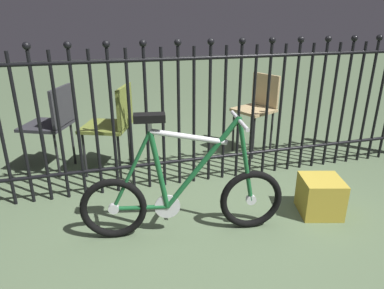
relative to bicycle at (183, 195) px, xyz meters
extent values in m
plane|color=#516547|center=(0.29, 0.11, -0.30)|extent=(20.00, 20.00, 0.00)
cylinder|color=black|center=(-1.25, 0.75, 0.31)|extent=(0.03, 0.03, 1.23)
cylinder|color=black|center=(-1.11, 0.75, 0.31)|extent=(0.03, 0.03, 1.23)
cylinder|color=black|center=(-0.97, 0.75, 0.31)|extent=(0.03, 0.03, 1.23)
sphere|color=black|center=(-0.97, 0.75, 0.96)|extent=(0.06, 0.06, 0.06)
cylinder|color=black|center=(-0.83, 0.75, 0.31)|extent=(0.03, 0.03, 1.23)
cylinder|color=black|center=(-0.69, 0.75, 0.31)|extent=(0.03, 0.03, 1.23)
sphere|color=black|center=(-0.69, 0.75, 0.96)|extent=(0.06, 0.06, 0.06)
cylinder|color=black|center=(-0.55, 0.75, 0.31)|extent=(0.03, 0.03, 1.23)
cylinder|color=black|center=(-0.41, 0.75, 0.31)|extent=(0.03, 0.03, 1.23)
sphere|color=black|center=(-0.41, 0.75, 0.96)|extent=(0.06, 0.06, 0.06)
cylinder|color=black|center=(-0.27, 0.75, 0.31)|extent=(0.03, 0.03, 1.23)
cylinder|color=black|center=(-0.13, 0.75, 0.31)|extent=(0.03, 0.03, 1.23)
sphere|color=black|center=(-0.13, 0.75, 0.96)|extent=(0.06, 0.06, 0.06)
cylinder|color=black|center=(0.01, 0.75, 0.31)|extent=(0.03, 0.03, 1.23)
cylinder|color=black|center=(0.15, 0.75, 0.31)|extent=(0.03, 0.03, 1.23)
sphere|color=black|center=(0.15, 0.75, 0.96)|extent=(0.06, 0.06, 0.06)
cylinder|color=black|center=(0.29, 0.75, 0.31)|extent=(0.03, 0.03, 1.23)
cylinder|color=black|center=(0.43, 0.75, 0.31)|extent=(0.03, 0.03, 1.23)
sphere|color=black|center=(0.43, 0.75, 0.96)|extent=(0.06, 0.06, 0.06)
cylinder|color=black|center=(0.57, 0.75, 0.31)|extent=(0.03, 0.03, 1.23)
cylinder|color=black|center=(0.71, 0.75, 0.31)|extent=(0.03, 0.03, 1.23)
sphere|color=black|center=(0.71, 0.75, 0.96)|extent=(0.06, 0.06, 0.06)
cylinder|color=black|center=(0.85, 0.75, 0.31)|extent=(0.03, 0.03, 1.23)
cylinder|color=black|center=(0.99, 0.75, 0.31)|extent=(0.03, 0.03, 1.23)
sphere|color=black|center=(0.99, 0.75, 0.96)|extent=(0.06, 0.06, 0.06)
cylinder|color=black|center=(1.13, 0.75, 0.31)|extent=(0.03, 0.03, 1.23)
cylinder|color=black|center=(1.27, 0.75, 0.31)|extent=(0.03, 0.03, 1.23)
sphere|color=black|center=(1.27, 0.75, 0.96)|extent=(0.06, 0.06, 0.06)
cylinder|color=black|center=(1.41, 0.75, 0.31)|extent=(0.03, 0.03, 1.23)
cylinder|color=black|center=(1.55, 0.75, 0.31)|extent=(0.03, 0.03, 1.23)
sphere|color=black|center=(1.55, 0.75, 0.96)|extent=(0.06, 0.06, 0.06)
cylinder|color=black|center=(1.69, 0.75, 0.31)|extent=(0.03, 0.03, 1.23)
cylinder|color=black|center=(1.84, 0.75, 0.31)|extent=(0.03, 0.03, 1.23)
sphere|color=black|center=(1.84, 0.75, 0.96)|extent=(0.06, 0.06, 0.06)
cylinder|color=black|center=(1.98, 0.75, 0.31)|extent=(0.03, 0.03, 1.23)
cylinder|color=black|center=(2.12, 0.75, 0.31)|extent=(0.03, 0.03, 1.23)
sphere|color=black|center=(2.12, 0.75, 0.96)|extent=(0.06, 0.06, 0.06)
cylinder|color=black|center=(2.26, 0.75, 0.31)|extent=(0.03, 0.03, 1.23)
cylinder|color=black|center=(0.29, 0.75, -0.08)|extent=(4.75, 0.03, 0.03)
cylinder|color=black|center=(0.29, 0.75, 0.83)|extent=(4.75, 0.03, 0.03)
torus|color=black|center=(-0.48, 0.07, -0.07)|extent=(0.46, 0.12, 0.46)
cylinder|color=silver|center=(-0.48, 0.07, -0.07)|extent=(0.08, 0.04, 0.07)
torus|color=black|center=(0.48, -0.07, -0.07)|extent=(0.46, 0.12, 0.46)
cylinder|color=silver|center=(0.48, -0.07, -0.07)|extent=(0.08, 0.04, 0.07)
cylinder|color=#19592D|center=(0.13, -0.02, 0.23)|extent=(0.51, 0.11, 0.65)
cylinder|color=silver|center=(0.04, -0.01, 0.43)|extent=(0.51, 0.11, 0.14)
cylinder|color=#19592D|center=(-0.16, 0.02, 0.20)|extent=(0.14, 0.06, 0.57)
cylinder|color=#19592D|center=(-0.29, 0.04, -0.08)|extent=(0.37, 0.08, 0.04)
cylinder|color=#19592D|center=(-0.34, 0.05, 0.20)|extent=(0.30, 0.07, 0.56)
cylinder|color=#19592D|center=(0.43, -0.06, 0.24)|extent=(0.15, 0.05, 0.63)
cylinder|color=silver|center=(0.37, -0.06, 0.54)|extent=(0.03, 0.03, 0.02)
cylinder|color=silver|center=(0.37, -0.06, 0.53)|extent=(0.09, 0.40, 0.03)
cylinder|color=silver|center=(-0.21, 0.03, 0.51)|extent=(0.03, 0.03, 0.07)
cube|color=black|center=(-0.21, 0.03, 0.57)|extent=(0.21, 0.12, 0.05)
cylinder|color=silver|center=(-0.11, 0.02, -0.08)|extent=(0.18, 0.04, 0.18)
cylinder|color=black|center=(1.04, 1.09, -0.06)|extent=(0.02, 0.02, 0.47)
cylinder|color=black|center=(0.93, 1.36, -0.06)|extent=(0.02, 0.02, 0.47)
cylinder|color=black|center=(1.32, 1.20, -0.06)|extent=(0.02, 0.02, 0.47)
cylinder|color=black|center=(1.20, 1.48, -0.06)|extent=(0.02, 0.02, 0.47)
cube|color=tan|center=(1.12, 1.28, 0.19)|extent=(0.49, 0.49, 0.03)
cube|color=tan|center=(1.28, 1.35, 0.38)|extent=(0.17, 0.34, 0.35)
cylinder|color=black|center=(-1.22, 1.31, -0.08)|extent=(0.02, 0.02, 0.45)
cylinder|color=black|center=(-1.09, 1.60, -0.08)|extent=(0.02, 0.02, 0.45)
cylinder|color=black|center=(-0.93, 1.17, -0.08)|extent=(0.02, 0.02, 0.45)
cylinder|color=black|center=(-0.80, 1.47, -0.08)|extent=(0.02, 0.02, 0.45)
cube|color=#2D2D33|center=(-1.01, 1.39, 0.16)|extent=(0.53, 0.53, 0.03)
cube|color=#2D2D33|center=(-0.83, 1.31, 0.37)|extent=(0.18, 0.36, 0.35)
cylinder|color=black|center=(-0.68, 1.11, -0.08)|extent=(0.02, 0.02, 0.45)
cylinder|color=black|center=(-0.55, 1.43, -0.08)|extent=(0.02, 0.02, 0.45)
cylinder|color=black|center=(-0.37, 0.99, -0.08)|extent=(0.02, 0.02, 0.45)
cylinder|color=black|center=(-0.24, 1.30, -0.08)|extent=(0.02, 0.02, 0.45)
cube|color=olive|center=(-0.46, 1.21, 0.16)|extent=(0.55, 0.55, 0.03)
cube|color=olive|center=(-0.27, 1.13, 0.37)|extent=(0.18, 0.38, 0.37)
cube|color=#B29933|center=(1.09, -0.04, -0.15)|extent=(0.37, 0.37, 0.29)
camera|label=1|loc=(-0.52, -2.06, 1.19)|focal=32.41mm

